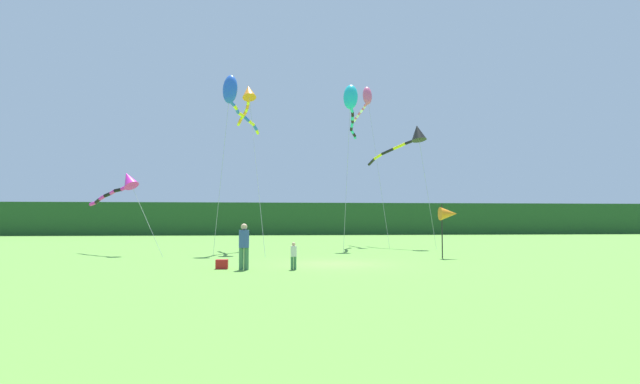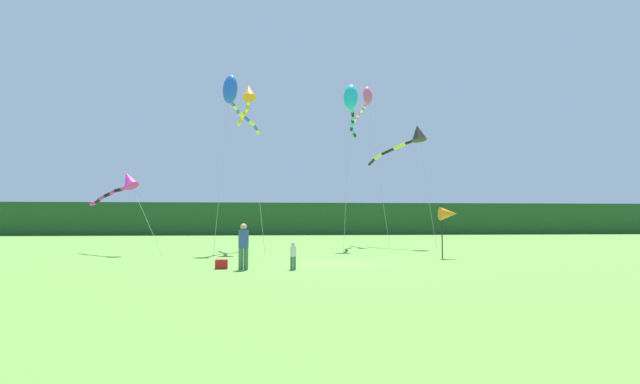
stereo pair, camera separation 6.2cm
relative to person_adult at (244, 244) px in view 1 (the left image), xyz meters
The scene contains 12 objects.
ground_plane 4.69m from the person_adult, 32.49° to the left, with size 120.00×120.00×0.00m, color #5B9338.
distant_treeline 47.63m from the person_adult, 85.35° to the left, with size 108.00×3.95×4.15m, color #234C23.
person_adult is the anchor object (origin of this frame).
person_child 2.00m from the person_adult, ahead, with size 0.24×0.24×1.09m.
cooler_box 1.35m from the person_adult, 147.90° to the left, with size 0.48×0.38×0.38m, color red.
banner_flag_pole 11.55m from the person_adult, 27.27° to the left, with size 0.90×0.70×2.78m.
kite_rainbow 23.41m from the person_adult, 65.73° to the left, with size 1.23×7.84×12.52m.
kite_magenta 12.36m from the person_adult, 126.96° to the left, with size 5.27×4.38×4.86m.
kite_blue 13.82m from the person_adult, 96.72° to the left, with size 2.39×6.46×10.74m.
kite_orange 14.73m from the person_adult, 91.82° to the left, with size 2.09×8.65×10.56m.
kite_cyan 17.68m from the person_adult, 64.68° to the left, with size 2.27×8.43×11.18m.
kite_black 19.75m from the person_adult, 52.96° to the left, with size 3.45×6.23×8.73m.
Camera 1 is at (-2.90, -22.96, 1.99)m, focal length 28.86 mm.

